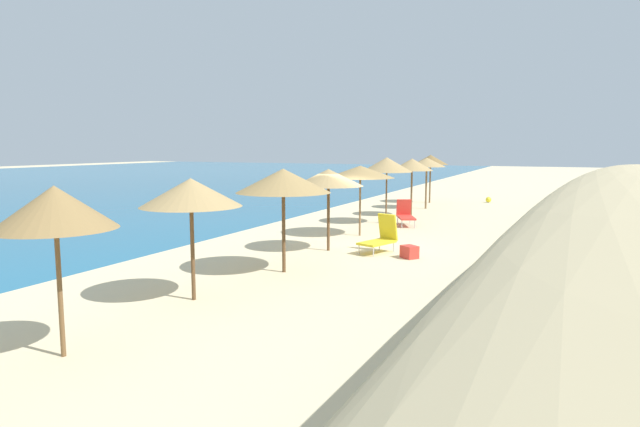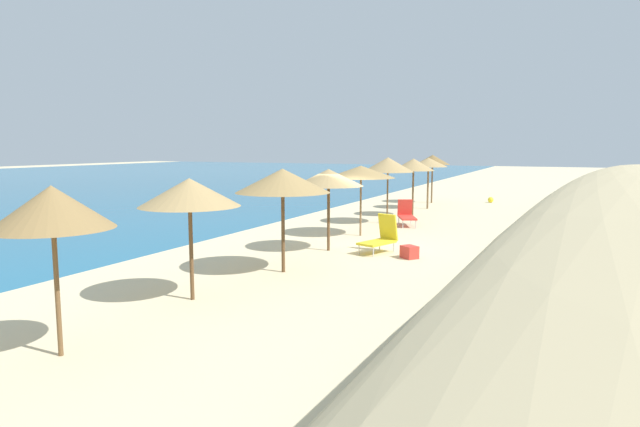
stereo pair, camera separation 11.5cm
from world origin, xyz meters
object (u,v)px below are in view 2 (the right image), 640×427
object	(u,v)px
lounge_chair_1	(381,237)
lounge_chair_0	(407,215)
beach_ball	(491,200)
beach_umbrella_5	(329,178)
beach_umbrella_9	(428,163)
cooler_box	(409,252)
beach_umbrella_2	(52,208)
beach_umbrella_4	(283,181)
beach_umbrella_3	(189,193)
beach_umbrella_7	(388,165)
beach_umbrella_6	(361,172)
beach_umbrella_8	(414,165)
beach_umbrella_10	(433,160)

from	to	relation	value
lounge_chair_1	lounge_chair_0	bearing A→B (deg)	-62.80
lounge_chair_0	beach_ball	size ratio (longest dim) A/B	4.73
beach_umbrella_5	beach_umbrella_9	world-z (taller)	beach_umbrella_9
cooler_box	beach_ball	bearing A→B (deg)	-0.00
beach_umbrella_2	beach_umbrella_4	world-z (taller)	beach_umbrella_4
beach_umbrella_3	beach_umbrella_7	size ratio (longest dim) A/B	0.93
beach_umbrella_2	lounge_chair_1	size ratio (longest dim) A/B	1.90
beach_umbrella_7	lounge_chair_1	distance (m)	6.94
beach_umbrella_7	lounge_chair_0	bearing A→B (deg)	-103.42
beach_umbrella_6	beach_umbrella_3	bearing A→B (deg)	178.09
beach_umbrella_6	beach_umbrella_8	size ratio (longest dim) A/B	0.95
beach_umbrella_6	beach_umbrella_8	distance (m)	6.56
beach_umbrella_10	beach_umbrella_7	bearing A→B (deg)	-178.26
beach_umbrella_7	lounge_chair_1	world-z (taller)	beach_umbrella_7
beach_umbrella_10	lounge_chair_1	xyz separation A→B (m)	(-15.93, -2.12, -2.06)
beach_umbrella_9	beach_umbrella_6	bearing A→B (deg)	179.14
lounge_chair_1	beach_ball	xyz separation A→B (m)	(17.54, -1.08, -0.33)
beach_umbrella_4	cooler_box	world-z (taller)	beach_umbrella_4
beach_umbrella_6	beach_umbrella_9	world-z (taller)	beach_umbrella_9
beach_umbrella_2	beach_umbrella_3	bearing A→B (deg)	1.78
lounge_chair_0	cooler_box	xyz separation A→B (m)	(-6.66, -1.98, -0.28)
beach_umbrella_5	lounge_chair_1	distance (m)	2.52
beach_umbrella_3	lounge_chair_0	bearing A→B (deg)	-5.13
beach_umbrella_7	lounge_chair_0	xyz separation A→B (m)	(-0.22, -0.93, -2.10)
lounge_chair_0	cooler_box	bearing A→B (deg)	81.97
beach_umbrella_10	cooler_box	bearing A→B (deg)	-168.98
lounge_chair_0	lounge_chair_1	bearing A→B (deg)	73.74
beach_umbrella_5	beach_umbrella_10	size ratio (longest dim) A/B	0.93
beach_umbrella_4	beach_umbrella_9	bearing A→B (deg)	0.29
beach_umbrella_4	beach_umbrella_6	world-z (taller)	beach_umbrella_4
beach_umbrella_2	beach_umbrella_9	xyz separation A→B (m)	(23.16, -0.36, 0.08)
beach_umbrella_4	cooler_box	bearing A→B (deg)	-39.11
beach_umbrella_9	beach_ball	distance (m)	5.96
beach_umbrella_6	beach_umbrella_9	size ratio (longest dim) A/B	0.96
beach_umbrella_5	beach_ball	xyz separation A→B (m)	(17.95, -2.73, -2.20)
beach_umbrella_5	beach_umbrella_7	bearing A→B (deg)	1.55
beach_umbrella_5	beach_umbrella_6	size ratio (longest dim) A/B	1.00
beach_umbrella_6	beach_umbrella_10	distance (m)	13.13
beach_umbrella_5	beach_umbrella_8	world-z (taller)	beach_umbrella_8
beach_umbrella_8	lounge_chair_1	xyz separation A→B (m)	(-9.36, -1.50, -1.99)
beach_umbrella_5	beach_umbrella_9	xyz separation A→B (m)	(13.16, -0.05, 0.13)
beach_umbrella_4	beach_umbrella_10	size ratio (longest dim) A/B	0.97
beach_umbrella_5	lounge_chair_0	xyz separation A→B (m)	(6.55, -0.75, -1.90)
beach_umbrella_4	beach_umbrella_9	distance (m)	16.46
beach_ball	cooler_box	world-z (taller)	cooler_box
beach_umbrella_10	lounge_chair_0	size ratio (longest dim) A/B	1.81
beach_umbrella_4	beach_umbrella_7	xyz separation A→B (m)	(10.08, 0.32, 0.11)
beach_umbrella_8	lounge_chair_0	xyz separation A→B (m)	(-3.22, -0.61, -2.02)
beach_umbrella_5	beach_umbrella_6	bearing A→B (deg)	1.75
cooler_box	beach_umbrella_6	bearing A→B (deg)	40.34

